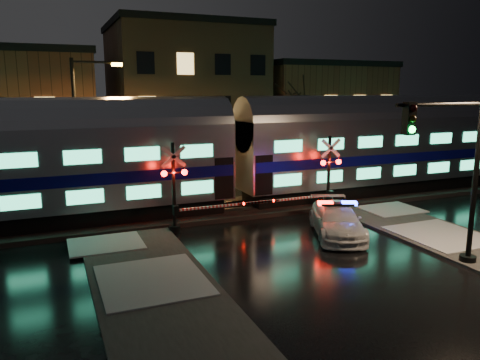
# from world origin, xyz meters

# --- Properties ---
(ground) EXTENTS (120.00, 120.00, 0.00)m
(ground) POSITION_xyz_m (0.00, 0.00, 0.00)
(ground) COLOR black
(ground) RESTS_ON ground
(ballast) EXTENTS (90.00, 4.20, 0.24)m
(ballast) POSITION_xyz_m (0.00, 5.00, 0.12)
(ballast) COLOR black
(ballast) RESTS_ON ground
(sidewalk_left) EXTENTS (4.00, 20.00, 0.12)m
(sidewalk_left) POSITION_xyz_m (-6.50, -6.00, 0.06)
(sidewalk_left) COLOR #2D2D2D
(sidewalk_left) RESTS_ON ground
(building_mid) EXTENTS (12.00, 11.00, 11.50)m
(building_mid) POSITION_xyz_m (2.00, 22.50, 5.75)
(building_mid) COLOR brown
(building_mid) RESTS_ON ground
(building_right) EXTENTS (12.00, 10.00, 8.50)m
(building_right) POSITION_xyz_m (15.00, 22.00, 4.25)
(building_right) COLOR #563321
(building_right) RESTS_ON ground
(train) EXTENTS (51.00, 3.12, 5.92)m
(train) POSITION_xyz_m (-0.32, 5.00, 3.38)
(train) COLOR black
(train) RESTS_ON ballast
(police_car) EXTENTS (3.74, 5.30, 1.59)m
(police_car) POSITION_xyz_m (2.34, -0.90, 0.72)
(police_car) COLOR silver
(police_car) RESTS_ON ground
(crossing_signal_right) EXTENTS (5.88, 0.66, 4.16)m
(crossing_signal_right) POSITION_xyz_m (3.66, 2.31, 1.72)
(crossing_signal_right) COLOR black
(crossing_signal_right) RESTS_ON ground
(crossing_signal_left) EXTENTS (5.90, 0.66, 4.18)m
(crossing_signal_left) POSITION_xyz_m (-3.93, 2.31, 1.73)
(crossing_signal_left) COLOR black
(crossing_signal_left) RESTS_ON ground
(traffic_light) EXTENTS (4.16, 0.73, 6.44)m
(traffic_light) POSITION_xyz_m (3.96, -5.81, 3.42)
(traffic_light) COLOR black
(traffic_light) RESTS_ON ground
(streetlight) EXTENTS (2.73, 0.29, 8.16)m
(streetlight) POSITION_xyz_m (-7.67, 9.00, 4.70)
(streetlight) COLOR black
(streetlight) RESTS_ON ground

